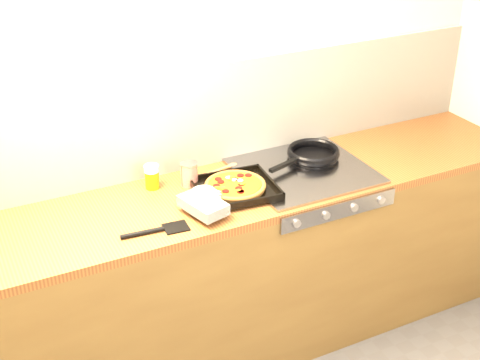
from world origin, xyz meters
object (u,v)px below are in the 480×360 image
pizza_on_tray (226,191)px  frying_pan (312,154)px  juice_glass (152,177)px  tomato_can (189,174)px

pizza_on_tray → frying_pan: bearing=15.3°
pizza_on_tray → juice_glass: 0.35m
frying_pan → tomato_can: 0.64m
tomato_can → frying_pan: bearing=-3.5°
frying_pan → tomato_can: bearing=176.5°
frying_pan → juice_glass: juice_glass is taller
tomato_can → juice_glass: 0.17m
pizza_on_tray → juice_glass: juice_glass is taller
pizza_on_tray → juice_glass: bearing=136.9°
frying_pan → tomato_can: (-0.64, 0.04, 0.02)m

